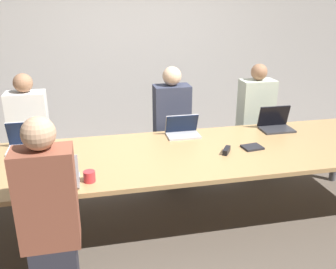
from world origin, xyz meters
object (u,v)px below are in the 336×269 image
laptop_far_right (275,123)px  laptop_far_left (25,141)px  laptop_near_left (55,178)px  cup_near_left (89,176)px  laptop_far_center (183,129)px  person_far_right (255,122)px  person_near_left (49,215)px  person_far_center (172,129)px  person_far_left (31,139)px  cup_far_left (50,144)px  stapler (227,150)px

laptop_far_right → laptop_far_left: (-2.60, -0.01, 0.00)m
laptop_near_left → cup_near_left: 0.26m
laptop_far_center → laptop_far_left: 1.56m
person_far_right → person_near_left: person_near_left is taller
laptop_far_right → person_far_right: 0.47m
cup_near_left → person_far_right: bearing=32.6°
person_far_center → person_far_left: bearing=179.3°
laptop_far_left → cup_near_left: bearing=-54.3°
person_far_left → cup_near_left: (0.60, -1.24, 0.11)m
person_near_left → cup_near_left: size_ratio=15.02×
person_far_center → person_near_left: person_near_left is taller
laptop_far_right → cup_far_left: 2.37m
cup_far_left → laptop_far_center: bearing=4.3°
cup_far_left → stapler: cup_far_left is taller
laptop_far_center → laptop_far_left: bearing=-179.0°
laptop_far_center → laptop_far_left: (-1.56, -0.03, 0.01)m
person_far_right → laptop_near_left: size_ratio=3.80×
person_far_left → stapler: 2.08m
cup_near_left → cup_far_left: bearing=115.1°
person_far_left → laptop_near_left: size_ratio=3.82×
cup_far_left → stapler: bearing=-15.3°
person_far_right → cup_far_left: person_far_right is taller
laptop_far_left → person_far_center: bearing=14.8°
person_far_right → laptop_far_left: 2.62m
laptop_far_right → person_near_left: (-2.30, -1.19, -0.12)m
person_far_center → laptop_near_left: (-1.19, -1.26, 0.13)m
person_far_right → laptop_near_left: 2.60m
laptop_near_left → cup_near_left: size_ratio=3.86×
laptop_far_center → cup_near_left: (-0.97, -0.85, -0.02)m
person_far_right → cup_near_left: 2.37m
person_far_center → laptop_far_left: (-1.53, -0.40, 0.13)m
laptop_far_right → cup_near_left: (-2.01, -0.83, -0.03)m
laptop_far_left → cup_far_left: laptop_far_left is taller
laptop_far_right → laptop_far_center: bearing=178.8°
laptop_far_center → cup_near_left: bearing=-138.9°
person_far_center → laptop_near_left: 1.74m
laptop_near_left → stapler: (1.51, 0.35, -0.05)m
person_near_left → cup_near_left: bearing=-128.3°
cup_near_left → laptop_near_left: bearing=-170.8°
stapler → laptop_far_right: bearing=67.7°
person_far_center → cup_near_left: size_ratio=14.87×
person_far_center → laptop_near_left: person_far_center is taller
person_far_center → person_far_left: (-1.54, 0.02, -0.01)m
laptop_near_left → person_far_right: bearing=-149.6°
laptop_far_center → cup_near_left: laptop_far_center is taller
person_far_center → laptop_far_right: bearing=-20.3°
laptop_far_left → cup_far_left: bearing=-16.7°
laptop_far_left → person_far_right: bearing=10.0°
laptop_far_center → laptop_near_left: size_ratio=0.96×
person_far_center → person_near_left: size_ratio=0.99×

